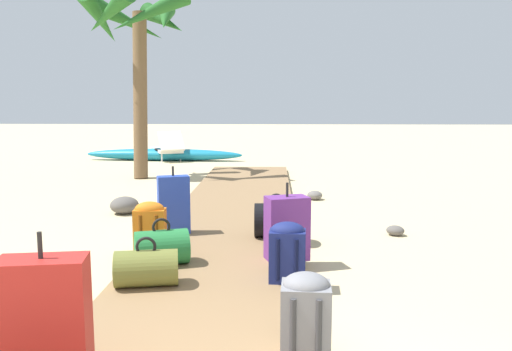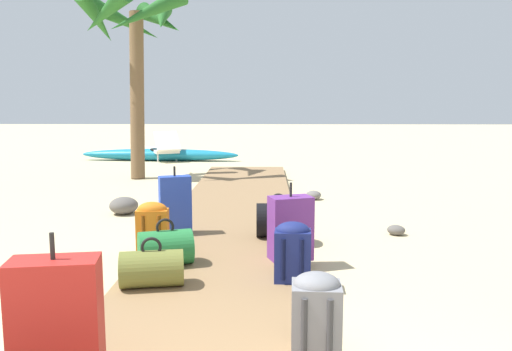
% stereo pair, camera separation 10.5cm
% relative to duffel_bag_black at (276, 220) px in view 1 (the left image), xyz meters
% --- Properties ---
extents(ground_plane, '(60.00, 60.00, 0.00)m').
position_rel_duffel_bag_black_xyz_m(ground_plane, '(-0.56, -0.15, -0.26)').
color(ground_plane, '#CCB789').
extents(boardwalk, '(1.61, 10.51, 0.08)m').
position_rel_duffel_bag_black_xyz_m(boardwalk, '(-0.56, 0.90, -0.22)').
color(boardwalk, olive).
rests_on(boardwalk, ground).
extents(duffel_bag_black, '(0.48, 0.37, 0.48)m').
position_rel_duffel_bag_black_xyz_m(duffel_bag_black, '(0.00, 0.00, 0.00)').
color(duffel_bag_black, black).
rests_on(duffel_bag_black, boardwalk).
extents(backpack_orange, '(0.32, 0.22, 0.48)m').
position_rel_duffel_bag_black_xyz_m(backpack_orange, '(-1.25, -0.55, 0.07)').
color(backpack_orange, orange).
rests_on(backpack_orange, boardwalk).
extents(duffel_bag_green, '(0.55, 0.45, 0.43)m').
position_rel_duffel_bag_black_xyz_m(duffel_bag_green, '(-1.03, -1.03, -0.02)').
color(duffel_bag_green, '#237538').
rests_on(duffel_bag_green, boardwalk).
extents(duffel_bag_olive, '(0.54, 0.38, 0.40)m').
position_rel_duffel_bag_black_xyz_m(duffel_bag_olive, '(-1.04, -1.58, -0.04)').
color(duffel_bag_olive, olive).
rests_on(duffel_bag_olive, boardwalk).
extents(suitcase_red, '(0.47, 0.29, 0.82)m').
position_rel_duffel_bag_black_xyz_m(suitcase_red, '(-1.19, -3.09, 0.16)').
color(suitcase_red, red).
rests_on(suitcase_red, boardwalk).
extents(suitcase_purple, '(0.44, 0.34, 0.72)m').
position_rel_duffel_bag_black_xyz_m(suitcase_purple, '(0.10, -0.82, 0.11)').
color(suitcase_purple, '#6B2D84').
rests_on(suitcase_purple, boardwalk).
extents(suitcase_blue, '(0.38, 0.27, 0.75)m').
position_rel_duffel_bag_black_xyz_m(suitcase_blue, '(-1.14, 0.11, 0.14)').
color(suitcase_blue, '#2847B7').
rests_on(suitcase_blue, boardwalk).
extents(backpack_grey, '(0.30, 0.27, 0.48)m').
position_rel_duffel_bag_black_xyz_m(backpack_grey, '(0.16, -2.67, 0.07)').
color(backpack_grey, slate).
rests_on(backpack_grey, boardwalk).
extents(backpack_navy, '(0.31, 0.25, 0.49)m').
position_rel_duffel_bag_black_xyz_m(backpack_navy, '(0.08, -1.42, 0.07)').
color(backpack_navy, navy).
rests_on(backpack_navy, boardwalk).
extents(palm_tree_far_left, '(2.27, 2.41, 3.67)m').
position_rel_duffel_bag_black_xyz_m(palm_tree_far_left, '(-2.76, 4.97, 2.60)').
color(palm_tree_far_left, brown).
rests_on(palm_tree_far_left, ground).
extents(lounge_chair, '(1.17, 1.66, 0.78)m').
position_rel_duffel_bag_black_xyz_m(lounge_chair, '(-2.83, 8.15, 0.06)').
color(lounge_chair, white).
rests_on(lounge_chair, ground).
extents(kayak, '(4.17, 0.75, 0.32)m').
position_rel_duffel_bag_black_xyz_m(kayak, '(-2.91, 8.06, -0.11)').
color(kayak, teal).
rests_on(kayak, ground).
extents(rock_left_far, '(0.45, 0.46, 0.24)m').
position_rel_duffel_bag_black_xyz_m(rock_left_far, '(-2.09, 1.50, -0.15)').
color(rock_left_far, '#5B5651').
rests_on(rock_left_far, ground).
extents(rock_right_far, '(0.27, 0.26, 0.12)m').
position_rel_duffel_bag_black_xyz_m(rock_right_far, '(1.38, 0.41, -0.21)').
color(rock_right_far, '#5B5651').
rests_on(rock_right_far, ground).
extents(rock_right_near, '(0.25, 0.26, 0.14)m').
position_rel_duffel_bag_black_xyz_m(rock_right_near, '(0.62, 2.62, -0.19)').
color(rock_right_near, slate).
rests_on(rock_right_near, ground).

